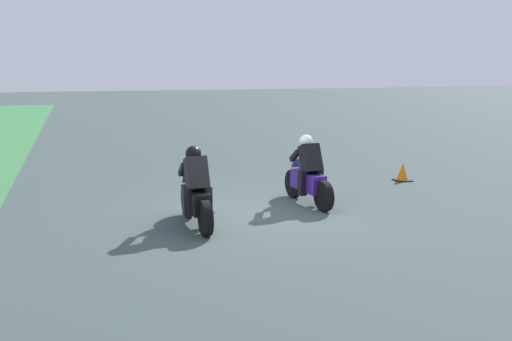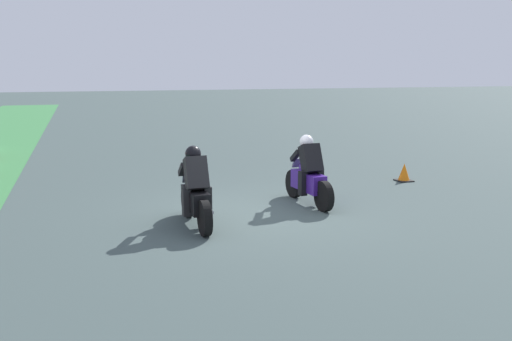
# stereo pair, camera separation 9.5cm
# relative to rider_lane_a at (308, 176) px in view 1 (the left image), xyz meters

# --- Properties ---
(ground_plane) EXTENTS (120.00, 120.00, 0.00)m
(ground_plane) POSITION_rel_rider_lane_a_xyz_m (-0.47, 1.38, -0.62)
(ground_plane) COLOR #3E4D4B
(rider_lane_a) EXTENTS (2.04, 0.56, 1.51)m
(rider_lane_a) POSITION_rel_rider_lane_a_xyz_m (0.00, 0.00, 0.00)
(rider_lane_a) COLOR black
(rider_lane_a) RESTS_ON ground_plane
(rider_lane_b) EXTENTS (2.04, 0.55, 1.51)m
(rider_lane_b) POSITION_rel_rider_lane_a_xyz_m (-0.97, 2.67, 0.00)
(rider_lane_b) COLOR black
(rider_lane_b) RESTS_ON ground_plane
(traffic_cone) EXTENTS (0.40, 0.40, 0.47)m
(traffic_cone) POSITION_rel_rider_lane_a_xyz_m (1.61, -3.35, -0.41)
(traffic_cone) COLOR black
(traffic_cone) RESTS_ON ground_plane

